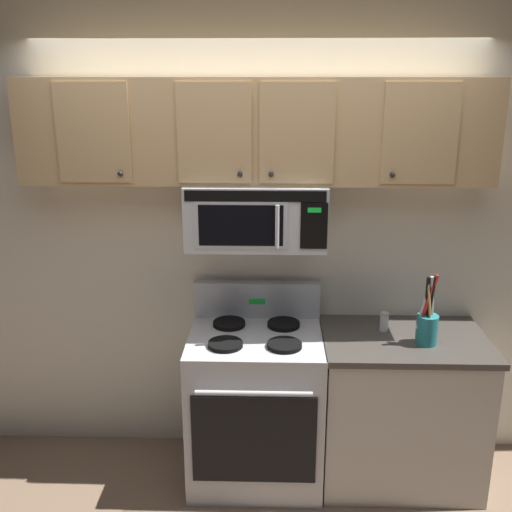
{
  "coord_description": "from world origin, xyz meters",
  "views": [
    {
      "loc": [
        0.09,
        -2.63,
        2.31
      ],
      "look_at": [
        0.0,
        0.49,
        1.35
      ],
      "focal_mm": 41.49,
      "sensor_mm": 36.0,
      "label": 1
    }
  ],
  "objects_px": {
    "over_range_microwave": "(256,214)",
    "utensil_crock_teal": "(427,324)",
    "salt_shaker": "(384,322)",
    "stove_range": "(256,403)"
  },
  "relations": [
    {
      "from": "utensil_crock_teal",
      "to": "over_range_microwave",
      "type": "bearing_deg",
      "value": 168.38
    },
    {
      "from": "stove_range",
      "to": "salt_shaker",
      "type": "bearing_deg",
      "value": 6.86
    },
    {
      "from": "over_range_microwave",
      "to": "salt_shaker",
      "type": "xyz_separation_m",
      "value": [
        0.74,
        -0.03,
        -0.62
      ]
    },
    {
      "from": "stove_range",
      "to": "over_range_microwave",
      "type": "distance_m",
      "value": 1.11
    },
    {
      "from": "stove_range",
      "to": "utensil_crock_teal",
      "type": "height_order",
      "value": "utensil_crock_teal"
    },
    {
      "from": "over_range_microwave",
      "to": "utensil_crock_teal",
      "type": "bearing_deg",
      "value": -11.62
    },
    {
      "from": "over_range_microwave",
      "to": "utensil_crock_teal",
      "type": "distance_m",
      "value": 1.1
    },
    {
      "from": "stove_range",
      "to": "utensil_crock_teal",
      "type": "xyz_separation_m",
      "value": [
        0.93,
        -0.08,
        0.55
      ]
    },
    {
      "from": "utensil_crock_teal",
      "to": "salt_shaker",
      "type": "distance_m",
      "value": 0.27
    },
    {
      "from": "salt_shaker",
      "to": "over_range_microwave",
      "type": "bearing_deg",
      "value": 177.82
    }
  ]
}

